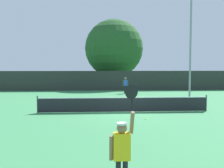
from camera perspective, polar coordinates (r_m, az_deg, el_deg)
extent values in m
plane|color=#387F4C|center=(17.27, 2.45, -5.96)|extent=(120.00, 120.00, 0.00)
cube|color=#232328|center=(17.19, 2.46, -4.40)|extent=(10.83, 0.03, 0.91)
cube|color=white|center=(17.13, 2.46, -2.89)|extent=(10.83, 0.04, 0.06)
cylinder|color=#333338|center=(17.46, -15.55, -4.21)|extent=(0.08, 0.08, 1.07)
cylinder|color=#333338|center=(18.55, 19.37, -3.82)|extent=(0.08, 0.08, 1.07)
cube|color=#2D332D|center=(32.20, -0.39, 0.72)|extent=(34.19, 0.12, 2.35)
cube|color=yellow|center=(6.20, 2.11, -13.10)|extent=(0.38, 0.22, 0.62)
sphere|color=#8C6647|center=(6.10, 2.12, -9.33)|extent=(0.24, 0.24, 0.24)
cylinder|color=white|center=(6.07, 2.12, -8.41)|extent=(0.25, 0.25, 0.04)
cylinder|color=#8C6647|center=(6.20, -0.16, -13.43)|extent=(0.09, 0.18, 0.59)
cylinder|color=#8C6647|center=(6.19, 4.27, -8.20)|extent=(0.09, 0.33, 0.56)
cylinder|color=black|center=(6.17, 4.22, -4.44)|extent=(0.04, 0.11, 0.28)
ellipsoid|color=black|center=(6.20, 4.15, -1.71)|extent=(0.30, 0.13, 0.36)
cube|color=blue|center=(28.69, 2.87, 0.25)|extent=(0.38, 0.22, 0.61)
sphere|color=brown|center=(28.67, 2.87, 1.08)|extent=(0.23, 0.23, 0.23)
cylinder|color=white|center=(28.66, 2.88, 1.28)|extent=(0.25, 0.25, 0.04)
cylinder|color=black|center=(28.74, 2.71, -1.18)|extent=(0.12, 0.12, 0.83)
cylinder|color=black|center=(28.76, 3.03, -1.18)|extent=(0.12, 0.12, 0.83)
cylinder|color=brown|center=(28.67, 2.40, 0.19)|extent=(0.09, 0.18, 0.58)
cylinder|color=brown|center=(28.72, 3.35, 0.19)|extent=(0.09, 0.16, 0.58)
sphere|color=#CCE033|center=(14.91, 7.13, -7.43)|extent=(0.07, 0.07, 0.07)
cylinder|color=gray|center=(25.99, 16.31, 7.14)|extent=(0.18, 0.18, 8.99)
cylinder|color=brown|center=(37.38, 0.42, 1.17)|extent=(0.56, 0.56, 2.36)
sphere|color=#235123|center=(37.42, 0.42, 7.58)|extent=(8.01, 8.01, 8.01)
cube|color=navy|center=(37.90, -5.02, 0.32)|extent=(2.24, 4.34, 0.90)
cube|color=#2D333D|center=(37.56, -5.03, 1.46)|extent=(1.88, 2.33, 0.64)
cylinder|color=black|center=(39.35, -6.20, 0.00)|extent=(0.22, 0.60, 0.60)
cylinder|color=black|center=(39.31, -3.73, 0.01)|extent=(0.22, 0.60, 0.60)
cylinder|color=black|center=(36.56, -6.40, -0.29)|extent=(0.22, 0.60, 0.60)
cylinder|color=black|center=(36.51, -3.73, -0.28)|extent=(0.22, 0.60, 0.60)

